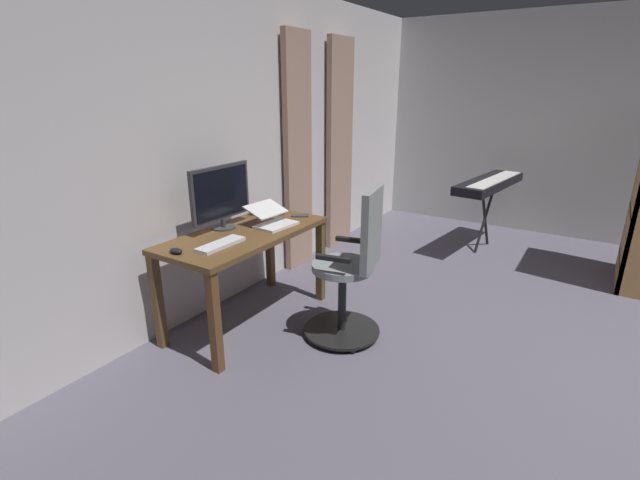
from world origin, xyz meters
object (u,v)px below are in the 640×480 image
Objects in this scene: desk at (245,245)px; computer_mouse at (176,251)px; cell_phone_face_up at (300,216)px; cell_phone_by_monitor at (276,213)px; computer_monitor at (221,194)px; mug_coffee at (255,209)px; office_chair at (352,272)px; piano_keyboard at (489,184)px; computer_keyboard at (221,244)px; laptop at (272,219)px.

desk is 13.14× the size of computer_mouse.
cell_phone_face_up is 0.22m from cell_phone_by_monitor.
cell_phone_face_up is at bearing 115.99° from cell_phone_by_monitor.
computer_mouse is 1.10m from cell_phone_by_monitor.
computer_monitor is 4.25× the size of mug_coffee.
office_chair reaches higher than cell_phone_face_up.
office_chair is at bearing 79.95° from mug_coffee.
computer_mouse is at bearing -12.87° from piano_keyboard.
cell_phone_by_monitor is at bearing -22.40° from piano_keyboard.
computer_keyboard is at bearing -12.08° from piano_keyboard.
piano_keyboard is (-2.28, 1.36, -0.05)m from mug_coffee.
computer_monitor is 0.63m from computer_mouse.
laptop reaches higher than cell_phone_by_monitor.
mug_coffee is at bearing -32.09° from cell_phone_by_monitor.
piano_keyboard is at bearing -19.29° from office_chair.
computer_monitor is 0.48m from computer_keyboard.
office_chair is at bearing -0.59° from piano_keyboard.
laptop reaches higher than computer_keyboard.
desk is 0.49m from mug_coffee.
desk is 2.91m from piano_keyboard.
computer_keyboard is at bearing 12.95° from desk.
desk is 3.97× the size of laptop.
office_chair reaches higher than mug_coffee.
mug_coffee is 2.66m from piano_keyboard.
laptop is 3.31× the size of computer_mouse.
mug_coffee is at bearing -157.13° from computer_keyboard.
computer_monitor reaches higher than piano_keyboard.
cell_phone_face_up is at bearing 168.90° from desk.
mug_coffee is at bearing -113.75° from laptop.
computer_mouse is (0.56, 0.13, -0.24)m from computer_monitor.
computer_mouse is 0.74× the size of mug_coffee.
laptop is 2.45× the size of mug_coffee.
desk is 0.58m from cell_phone_face_up.
office_chair is 0.76m from laptop.
piano_keyboard is at bearing 160.66° from computer_keyboard.
cell_phone_face_up reaches higher than desk.
piano_keyboard is at bearing 149.22° from mug_coffee.
piano_keyboard reaches higher than cell_phone_by_monitor.
desk is 0.29m from laptop.
office_chair is 11.17× the size of computer_mouse.
computer_mouse is (0.82, -0.14, -0.03)m from laptop.
cell_phone_by_monitor is (-0.84, -0.18, -0.01)m from computer_keyboard.
office_chair is at bearing 103.53° from computer_monitor.
mug_coffee reaches higher than piano_keyboard.
computer_keyboard is 0.79m from mug_coffee.
desk is at bearing 93.95° from office_chair.
laptop reaches higher than mug_coffee.
office_chair is at bearing 86.59° from cell_phone_by_monitor.
cell_phone_by_monitor is (-0.52, -0.10, 0.11)m from desk.
computer_mouse reaches higher than desk.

